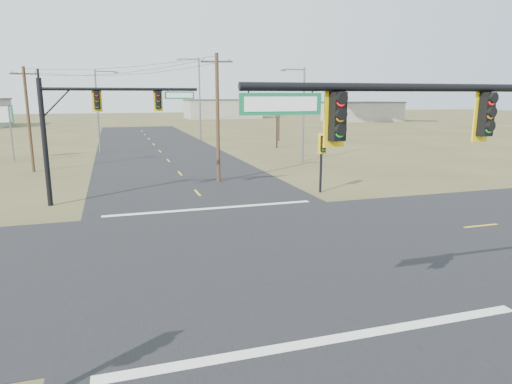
# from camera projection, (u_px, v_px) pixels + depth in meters

# --- Properties ---
(ground) EXTENTS (320.00, 320.00, 0.00)m
(ground) POSITION_uv_depth(u_px,v_px,m) (249.00, 251.00, 19.07)
(ground) COLOR brown
(ground) RESTS_ON ground
(road_ew) EXTENTS (160.00, 14.00, 0.02)m
(road_ew) POSITION_uv_depth(u_px,v_px,m) (249.00, 250.00, 19.07)
(road_ew) COLOR black
(road_ew) RESTS_ON ground
(road_ns) EXTENTS (14.00, 160.00, 0.02)m
(road_ns) POSITION_uv_depth(u_px,v_px,m) (249.00, 250.00, 19.06)
(road_ns) COLOR black
(road_ns) RESTS_ON ground
(stop_bar_near) EXTENTS (12.00, 0.40, 0.01)m
(stop_bar_near) POSITION_uv_depth(u_px,v_px,m) (330.00, 340.00, 12.06)
(stop_bar_near) COLOR silver
(stop_bar_near) RESTS_ON road_ns
(stop_bar_far) EXTENTS (12.00, 0.40, 0.01)m
(stop_bar_far) POSITION_uv_depth(u_px,v_px,m) (212.00, 208.00, 26.06)
(stop_bar_far) COLOR silver
(stop_bar_far) RESTS_ON road_ns
(mast_arm_near) EXTENTS (10.34, 0.50, 7.14)m
(mast_arm_near) POSITION_uv_depth(u_px,v_px,m) (492.00, 143.00, 11.29)
(mast_arm_near) COLOR black
(mast_arm_near) RESTS_ON ground
(mast_arm_far) EXTENTS (9.03, 0.47, 7.31)m
(mast_arm_far) POSITION_uv_depth(u_px,v_px,m) (96.00, 114.00, 26.62)
(mast_arm_far) COLOR black
(mast_arm_far) RESTS_ON ground
(pedestal_signal_ne) EXTENTS (0.66, 0.56, 3.98)m
(pedestal_signal_ne) POSITION_uv_depth(u_px,v_px,m) (322.00, 149.00, 29.79)
(pedestal_signal_ne) COLOR black
(pedestal_signal_ne) RESTS_ON ground
(utility_pole_near) EXTENTS (2.21, 0.79, 9.31)m
(utility_pole_near) POSITION_uv_depth(u_px,v_px,m) (218.00, 117.00, 33.22)
(utility_pole_near) COLOR #4D3721
(utility_pole_near) RESTS_ON ground
(utility_pole_far) EXTENTS (2.12, 0.25, 8.67)m
(utility_pole_far) POSITION_uv_depth(u_px,v_px,m) (28.00, 118.00, 37.76)
(utility_pole_far) COLOR #4D3721
(utility_pole_far) RESTS_ON ground
(streetlight_a) EXTENTS (2.50, 0.33, 8.94)m
(streetlight_a) POSITION_uv_depth(u_px,v_px,m) (302.00, 110.00, 43.83)
(streetlight_a) COLOR slate
(streetlight_a) RESTS_ON ground
(streetlight_b) EXTENTS (3.22, 0.46, 11.49)m
(streetlight_b) POSITION_uv_depth(u_px,v_px,m) (198.00, 95.00, 64.54)
(streetlight_b) COLOR slate
(streetlight_b) RESTS_ON ground
(streetlight_c) EXTENTS (2.54, 0.30, 9.11)m
(streetlight_c) POSITION_uv_depth(u_px,v_px,m) (99.00, 107.00, 49.81)
(streetlight_c) COLOR slate
(streetlight_c) RESTS_ON ground
(bare_tree_c) EXTENTS (2.89, 2.89, 6.08)m
(bare_tree_c) POSITION_uv_depth(u_px,v_px,m) (277.00, 109.00, 55.33)
(bare_tree_c) COLOR black
(bare_tree_c) RESTS_ON ground
(bare_tree_d) EXTENTS (2.56, 2.56, 6.33)m
(bare_tree_d) POSITION_uv_depth(u_px,v_px,m) (279.00, 105.00, 63.79)
(bare_tree_d) COLOR black
(bare_tree_d) RESTS_ON ground
(warehouse_mid) EXTENTS (20.00, 12.00, 5.00)m
(warehouse_mid) POSITION_uv_depth(u_px,v_px,m) (222.00, 109.00, 128.52)
(warehouse_mid) COLOR #A4A091
(warehouse_mid) RESTS_ON ground
(warehouse_right) EXTENTS (18.00, 10.00, 4.50)m
(warehouse_right) POSITION_uv_depth(u_px,v_px,m) (362.00, 112.00, 114.07)
(warehouse_right) COLOR #A4A091
(warehouse_right) RESTS_ON ground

